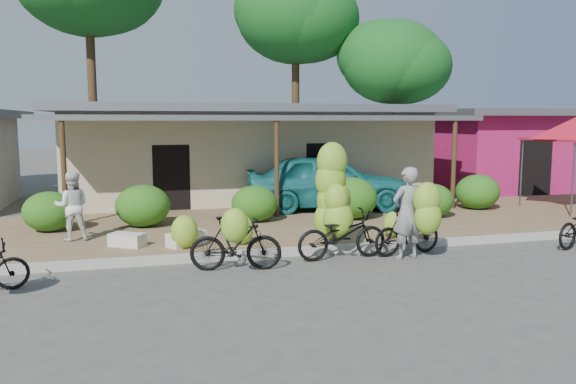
{
  "coord_description": "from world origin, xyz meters",
  "views": [
    {
      "loc": [
        -3.79,
        -9.16,
        2.82
      ],
      "look_at": [
        -0.47,
        3.13,
        1.2
      ],
      "focal_mm": 35.0,
      "sensor_mm": 36.0,
      "label": 1
    }
  ],
  "objects_px": {
    "bike_left": "(236,241)",
    "sack_far": "(127,240)",
    "vendor": "(407,213)",
    "teal_van": "(327,181)",
    "bike_right": "(414,224)",
    "bystander": "(72,206)",
    "bike_center": "(337,212)",
    "tree_center_right": "(291,14)",
    "tree_near_right": "(388,60)",
    "sack_near": "(187,239)"
  },
  "relations": [
    {
      "from": "bike_center",
      "to": "sack_near",
      "type": "relative_size",
      "value": 2.8
    },
    {
      "from": "tree_center_right",
      "to": "bike_right",
      "type": "distance_m",
      "value": 17.01
    },
    {
      "from": "bike_right",
      "to": "tree_center_right",
      "type": "bearing_deg",
      "value": -15.6
    },
    {
      "from": "bike_left",
      "to": "bike_right",
      "type": "relative_size",
      "value": 1.06
    },
    {
      "from": "bike_left",
      "to": "bystander",
      "type": "xyz_separation_m",
      "value": [
        -3.19,
        3.17,
        0.33
      ]
    },
    {
      "from": "sack_near",
      "to": "vendor",
      "type": "bearing_deg",
      "value": -23.43
    },
    {
      "from": "tree_near_right",
      "to": "bike_right",
      "type": "relative_size",
      "value": 4.32
    },
    {
      "from": "vendor",
      "to": "bystander",
      "type": "xyz_separation_m",
      "value": [
        -6.74,
        3.08,
        -0.04
      ]
    },
    {
      "from": "bike_left",
      "to": "teal_van",
      "type": "bearing_deg",
      "value": -22.07
    },
    {
      "from": "teal_van",
      "to": "tree_center_right",
      "type": "bearing_deg",
      "value": 0.09
    },
    {
      "from": "bike_right",
      "to": "bike_center",
      "type": "bearing_deg",
      "value": 62.42
    },
    {
      "from": "vendor",
      "to": "teal_van",
      "type": "distance_m",
      "value": 5.89
    },
    {
      "from": "bike_center",
      "to": "sack_near",
      "type": "bearing_deg",
      "value": 63.11
    },
    {
      "from": "sack_far",
      "to": "sack_near",
      "type": "bearing_deg",
      "value": -12.04
    },
    {
      "from": "tree_near_right",
      "to": "vendor",
      "type": "bearing_deg",
      "value": -113.29
    },
    {
      "from": "bike_left",
      "to": "teal_van",
      "type": "height_order",
      "value": "teal_van"
    },
    {
      "from": "tree_near_right",
      "to": "sack_far",
      "type": "bearing_deg",
      "value": -134.99
    },
    {
      "from": "bike_right",
      "to": "tree_near_right",
      "type": "bearing_deg",
      "value": -32.34
    },
    {
      "from": "bike_right",
      "to": "sack_near",
      "type": "distance_m",
      "value": 4.86
    },
    {
      "from": "vendor",
      "to": "teal_van",
      "type": "bearing_deg",
      "value": -104.17
    },
    {
      "from": "bystander",
      "to": "sack_near",
      "type": "bearing_deg",
      "value": 152.01
    },
    {
      "from": "bike_left",
      "to": "sack_far",
      "type": "distance_m",
      "value": 3.0
    },
    {
      "from": "bike_left",
      "to": "sack_far",
      "type": "relative_size",
      "value": 2.39
    },
    {
      "from": "bike_center",
      "to": "bystander",
      "type": "relative_size",
      "value": 1.51
    },
    {
      "from": "tree_center_right",
      "to": "teal_van",
      "type": "relative_size",
      "value": 1.96
    },
    {
      "from": "bike_right",
      "to": "teal_van",
      "type": "distance_m",
      "value": 5.8
    },
    {
      "from": "bike_left",
      "to": "bike_right",
      "type": "height_order",
      "value": "bike_right"
    },
    {
      "from": "bike_right",
      "to": "bystander",
      "type": "xyz_separation_m",
      "value": [
        -6.95,
        2.99,
        0.22
      ]
    },
    {
      "from": "bike_right",
      "to": "sack_near",
      "type": "bearing_deg",
      "value": 58.85
    },
    {
      "from": "tree_center_right",
      "to": "bike_center",
      "type": "xyz_separation_m",
      "value": [
        -3.12,
        -14.92,
        -6.78
      ]
    },
    {
      "from": "bike_center",
      "to": "sack_near",
      "type": "height_order",
      "value": "bike_center"
    },
    {
      "from": "tree_near_right",
      "to": "bystander",
      "type": "distance_m",
      "value": 16.95
    },
    {
      "from": "bike_center",
      "to": "bystander",
      "type": "height_order",
      "value": "bike_center"
    },
    {
      "from": "bike_right",
      "to": "teal_van",
      "type": "bearing_deg",
      "value": -10.68
    },
    {
      "from": "tree_near_right",
      "to": "bike_left",
      "type": "height_order",
      "value": "tree_near_right"
    },
    {
      "from": "bike_right",
      "to": "sack_near",
      "type": "xyz_separation_m",
      "value": [
        -4.51,
        1.77,
        -0.42
      ]
    },
    {
      "from": "bike_right",
      "to": "bystander",
      "type": "bearing_deg",
      "value": 57.02
    },
    {
      "from": "tree_near_right",
      "to": "bike_center",
      "type": "bearing_deg",
      "value": -118.86
    },
    {
      "from": "tree_center_right",
      "to": "tree_near_right",
      "type": "height_order",
      "value": "tree_center_right"
    },
    {
      "from": "bike_right",
      "to": "vendor",
      "type": "relative_size",
      "value": 0.89
    },
    {
      "from": "bike_left",
      "to": "sack_near",
      "type": "bearing_deg",
      "value": 31.7
    },
    {
      "from": "sack_far",
      "to": "bystander",
      "type": "bearing_deg",
      "value": 141.28
    },
    {
      "from": "sack_far",
      "to": "teal_van",
      "type": "bearing_deg",
      "value": 32.63
    },
    {
      "from": "vendor",
      "to": "bike_right",
      "type": "bearing_deg",
      "value": -168.22
    },
    {
      "from": "tree_center_right",
      "to": "sack_near",
      "type": "bearing_deg",
      "value": -114.13
    },
    {
      "from": "bike_center",
      "to": "teal_van",
      "type": "height_order",
      "value": "bike_center"
    },
    {
      "from": "sack_near",
      "to": "bike_left",
      "type": "bearing_deg",
      "value": -69.17
    },
    {
      "from": "bike_left",
      "to": "sack_far",
      "type": "xyz_separation_m",
      "value": [
        -2.0,
        2.22,
        -0.32
      ]
    },
    {
      "from": "bystander",
      "to": "bike_center",
      "type": "bearing_deg",
      "value": 153.82
    },
    {
      "from": "bike_left",
      "to": "bike_center",
      "type": "xyz_separation_m",
      "value": [
        2.25,
        0.67,
        0.34
      ]
    }
  ]
}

